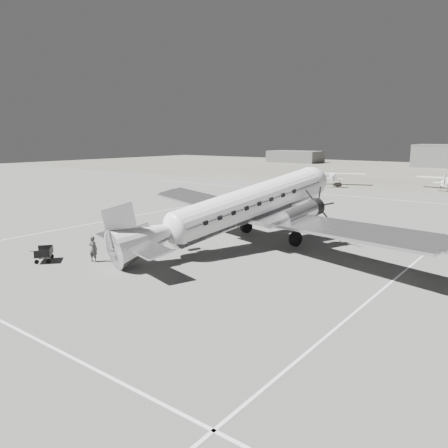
{
  "coord_description": "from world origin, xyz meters",
  "views": [
    {
      "loc": [
        19.34,
        -23.06,
        8.67
      ],
      "look_at": [
        -0.45,
        2.75,
        2.2
      ],
      "focal_mm": 35.0,
      "sensor_mm": 36.0,
      "label": 1
    }
  ],
  "objects_px": {
    "light_plane_left": "(333,178)",
    "baggage_cart_near": "(132,249)",
    "shed_secondary": "(295,157)",
    "ground_crew": "(93,249)",
    "passenger": "(161,241)",
    "dc3_airliner": "(239,210)",
    "ramp_agent": "(139,243)",
    "baggage_cart_far": "(44,254)"
  },
  "relations": [
    {
      "from": "baggage_cart_far",
      "to": "ramp_agent",
      "type": "distance_m",
      "value": 6.69
    },
    {
      "from": "baggage_cart_far",
      "to": "light_plane_left",
      "type": "bearing_deg",
      "value": 134.57
    },
    {
      "from": "passenger",
      "to": "dc3_airliner",
      "type": "bearing_deg",
      "value": -27.58
    },
    {
      "from": "light_plane_left",
      "to": "ramp_agent",
      "type": "xyz_separation_m",
      "value": [
        8.69,
        -54.97,
        -0.38
      ]
    },
    {
      "from": "shed_secondary",
      "to": "baggage_cart_near",
      "type": "bearing_deg",
      "value": -67.05
    },
    {
      "from": "passenger",
      "to": "shed_secondary",
      "type": "bearing_deg",
      "value": 39.19
    },
    {
      "from": "light_plane_left",
      "to": "passenger",
      "type": "distance_m",
      "value": 53.94
    },
    {
      "from": "dc3_airliner",
      "to": "ground_crew",
      "type": "distance_m",
      "value": 11.48
    },
    {
      "from": "shed_secondary",
      "to": "baggage_cart_far",
      "type": "xyz_separation_m",
      "value": [
        45.92,
        -122.06,
        -1.5
      ]
    },
    {
      "from": "shed_secondary",
      "to": "ground_crew",
      "type": "distance_m",
      "value": 129.55
    },
    {
      "from": "baggage_cart_near",
      "to": "ground_crew",
      "type": "height_order",
      "value": "ground_crew"
    },
    {
      "from": "shed_secondary",
      "to": "passenger",
      "type": "bearing_deg",
      "value": -66.33
    },
    {
      "from": "ground_crew",
      "to": "ramp_agent",
      "type": "xyz_separation_m",
      "value": [
        0.96,
        3.38,
        -0.07
      ]
    },
    {
      "from": "baggage_cart_far",
      "to": "passenger",
      "type": "relative_size",
      "value": 1.19
    },
    {
      "from": "dc3_airliner",
      "to": "ramp_agent",
      "type": "height_order",
      "value": "dc3_airliner"
    },
    {
      "from": "baggage_cart_far",
      "to": "passenger",
      "type": "height_order",
      "value": "passenger"
    },
    {
      "from": "shed_secondary",
      "to": "ramp_agent",
      "type": "distance_m",
      "value": 126.81
    },
    {
      "from": "shed_secondary",
      "to": "dc3_airliner",
      "type": "bearing_deg",
      "value": -63.67
    },
    {
      "from": "baggage_cart_far",
      "to": "baggage_cart_near",
      "type": "bearing_deg",
      "value": 92.69
    },
    {
      "from": "shed_secondary",
      "to": "passenger",
      "type": "xyz_separation_m",
      "value": [
        50.31,
        -114.79,
        -1.26
      ]
    },
    {
      "from": "shed_secondary",
      "to": "dc3_airliner",
      "type": "xyz_separation_m",
      "value": [
        54.55,
        -110.25,
        1.0
      ]
    },
    {
      "from": "passenger",
      "to": "ramp_agent",
      "type": "bearing_deg",
      "value": 179.65
    },
    {
      "from": "passenger",
      "to": "ground_crew",
      "type": "bearing_deg",
      "value": 179.65
    },
    {
      "from": "ground_crew",
      "to": "passenger",
      "type": "xyz_separation_m",
      "value": [
        1.48,
        5.2,
        -0.18
      ]
    },
    {
      "from": "light_plane_left",
      "to": "passenger",
      "type": "xyz_separation_m",
      "value": [
        9.21,
        -53.15,
        -0.49
      ]
    },
    {
      "from": "dc3_airliner",
      "to": "baggage_cart_near",
      "type": "distance_m",
      "value": 8.87
    },
    {
      "from": "light_plane_left",
      "to": "passenger",
      "type": "height_order",
      "value": "light_plane_left"
    },
    {
      "from": "passenger",
      "to": "light_plane_left",
      "type": "bearing_deg",
      "value": 25.35
    },
    {
      "from": "light_plane_left",
      "to": "baggage_cart_near",
      "type": "xyz_separation_m",
      "value": [
        8.52,
        -55.56,
        -0.75
      ]
    },
    {
      "from": "light_plane_left",
      "to": "passenger",
      "type": "relative_size",
      "value": 8.02
    },
    {
      "from": "shed_secondary",
      "to": "ground_crew",
      "type": "height_order",
      "value": "shed_secondary"
    },
    {
      "from": "baggage_cart_near",
      "to": "passenger",
      "type": "bearing_deg",
      "value": 77.45
    },
    {
      "from": "dc3_airliner",
      "to": "shed_secondary",
      "type": "bearing_deg",
      "value": 132.2
    },
    {
      "from": "baggage_cart_near",
      "to": "ramp_agent",
      "type": "distance_m",
      "value": 0.71
    },
    {
      "from": "light_plane_left",
      "to": "baggage_cart_far",
      "type": "height_order",
      "value": "light_plane_left"
    },
    {
      "from": "dc3_airliner",
      "to": "light_plane_left",
      "type": "bearing_deg",
      "value": 121.33
    },
    {
      "from": "baggage_cart_near",
      "to": "ramp_agent",
      "type": "height_order",
      "value": "ramp_agent"
    },
    {
      "from": "dc3_airliner",
      "to": "ramp_agent",
      "type": "xyz_separation_m",
      "value": [
        -4.76,
        -6.36,
        -2.14
      ]
    },
    {
      "from": "ramp_agent",
      "to": "baggage_cart_far",
      "type": "bearing_deg",
      "value": 142.1
    },
    {
      "from": "shed_secondary",
      "to": "ground_crew",
      "type": "bearing_deg",
      "value": -67.85
    },
    {
      "from": "dc3_airliner",
      "to": "light_plane_left",
      "type": "distance_m",
      "value": 50.47
    },
    {
      "from": "light_plane_left",
      "to": "ground_crew",
      "type": "distance_m",
      "value": 58.86
    }
  ]
}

